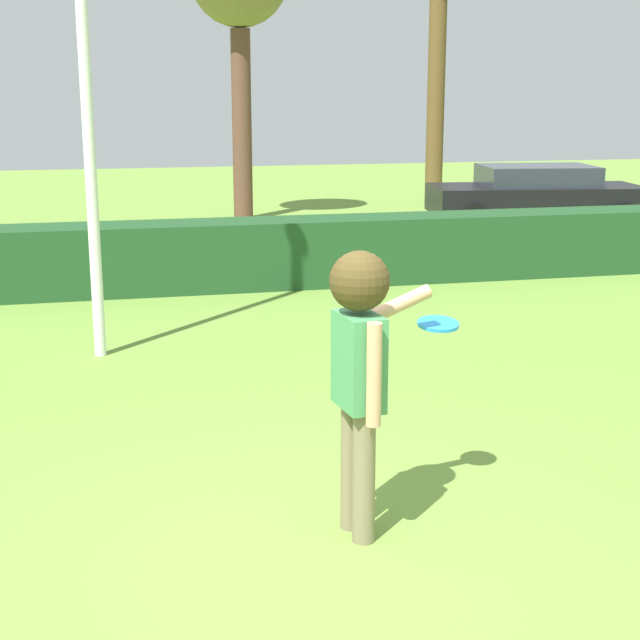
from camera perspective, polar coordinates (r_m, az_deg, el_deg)
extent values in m
plane|color=olive|center=(5.88, -0.07, -13.97)|extent=(60.00, 60.00, 0.00)
cylinder|color=#7C6F53|center=(6.08, 1.90, -8.66)|extent=(0.14, 0.14, 0.84)
cylinder|color=#7C6F53|center=(5.91, 2.63, -9.34)|extent=(0.14, 0.14, 0.84)
cube|color=#459058|center=(5.76, 2.32, -2.46)|extent=(0.26, 0.40, 0.58)
cylinder|color=tan|center=(6.01, 3.97, 0.57)|extent=(0.62, 0.16, 0.30)
cylinder|color=tan|center=(5.56, 3.23, -3.28)|extent=(0.09, 0.09, 0.62)
sphere|color=tan|center=(5.65, 2.37, 2.03)|extent=(0.22, 0.22, 0.22)
sphere|color=#443619|center=(5.64, 2.37, 2.33)|extent=(0.36, 0.36, 0.36)
cylinder|color=#268CE5|center=(6.33, 7.05, -0.23)|extent=(0.27, 0.28, 0.06)
cylinder|color=silver|center=(9.98, -13.91, 15.77)|extent=(0.12, 0.12, 6.34)
cube|color=#1F4822|center=(13.42, -8.14, 3.77)|extent=(21.18, 0.90, 0.94)
cube|color=black|center=(19.90, 12.73, 7.03)|extent=(4.40, 2.29, 0.55)
cube|color=#2D333D|center=(19.85, 12.80, 8.39)|extent=(2.40, 1.87, 0.40)
cylinder|color=black|center=(21.21, 15.80, 6.48)|extent=(0.61, 0.19, 0.60)
cylinder|color=black|center=(19.65, 17.55, 5.84)|extent=(0.61, 0.19, 0.60)
cylinder|color=black|center=(20.35, 7.99, 6.58)|extent=(0.61, 0.19, 0.60)
cylinder|color=black|center=(18.72, 9.16, 5.94)|extent=(0.61, 0.19, 0.60)
cylinder|color=brown|center=(23.40, 6.91, 13.03)|extent=(0.41, 0.41, 5.10)
cylinder|color=brown|center=(20.64, -4.67, 11.44)|extent=(0.41, 0.41, 3.96)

